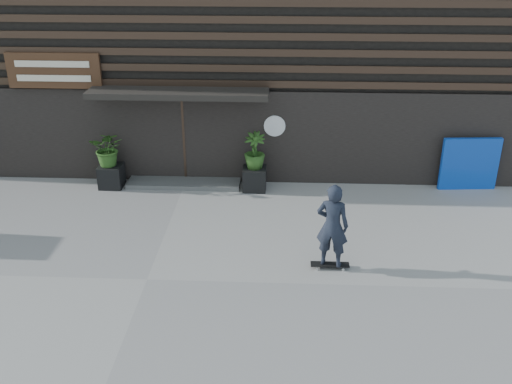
# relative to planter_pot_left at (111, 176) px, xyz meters

# --- Properties ---
(ground) EXTENTS (80.00, 80.00, 0.00)m
(ground) POSITION_rel_planter_pot_left_xyz_m (1.90, -4.40, -0.30)
(ground) COLOR #999691
(ground) RESTS_ON ground
(entrance_step) EXTENTS (3.00, 0.80, 0.12)m
(entrance_step) POSITION_rel_planter_pot_left_xyz_m (1.90, 0.20, -0.24)
(entrance_step) COLOR #4F4F4C
(entrance_step) RESTS_ON ground
(planter_pot_left) EXTENTS (0.60, 0.60, 0.60)m
(planter_pot_left) POSITION_rel_planter_pot_left_xyz_m (0.00, 0.00, 0.00)
(planter_pot_left) COLOR black
(planter_pot_left) RESTS_ON ground
(bamboo_left) EXTENTS (0.86, 0.75, 0.96)m
(bamboo_left) POSITION_rel_planter_pot_left_xyz_m (0.00, 0.00, 0.78)
(bamboo_left) COLOR #2D591E
(bamboo_left) RESTS_ON planter_pot_left
(planter_pot_right) EXTENTS (0.60, 0.60, 0.60)m
(planter_pot_right) POSITION_rel_planter_pot_left_xyz_m (3.80, 0.00, 0.00)
(planter_pot_right) COLOR black
(planter_pot_right) RESTS_ON ground
(bamboo_right) EXTENTS (0.54, 0.54, 0.96)m
(bamboo_right) POSITION_rel_planter_pot_left_xyz_m (3.80, 0.00, 0.78)
(bamboo_right) COLOR #2D591E
(bamboo_right) RESTS_ON planter_pot_right
(blue_tarp) EXTENTS (1.50, 0.23, 1.41)m
(blue_tarp) POSITION_rel_planter_pot_left_xyz_m (9.38, 0.30, 0.40)
(blue_tarp) COLOR #0D3CB5
(blue_tarp) RESTS_ON ground
(building) EXTENTS (18.00, 11.00, 8.00)m
(building) POSITION_rel_planter_pot_left_xyz_m (1.90, 5.56, 3.69)
(building) COLOR black
(building) RESTS_ON ground
(skateboarder) EXTENTS (0.78, 0.56, 1.85)m
(skateboarder) POSITION_rel_planter_pot_left_xyz_m (5.52, -3.80, 0.67)
(skateboarder) COLOR black
(skateboarder) RESTS_ON ground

